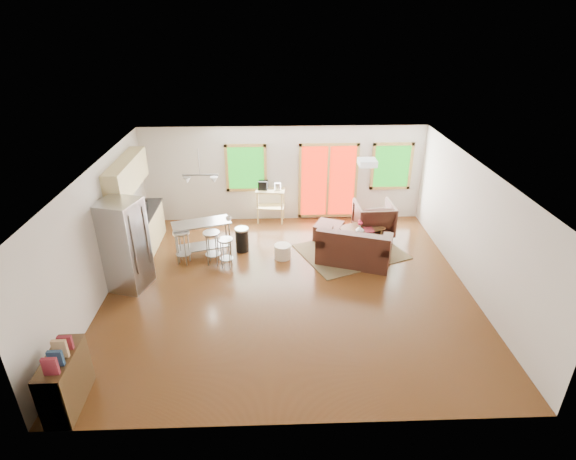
{
  "coord_description": "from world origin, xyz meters",
  "views": [
    {
      "loc": [
        -0.3,
        -7.98,
        5.27
      ],
      "look_at": [
        0.0,
        0.3,
        1.2
      ],
      "focal_mm": 28.0,
      "sensor_mm": 36.0,
      "label": 1
    }
  ],
  "objects_px": {
    "armchair": "(374,217)",
    "loveseat": "(354,249)",
    "rug": "(351,252)",
    "refrigerator": "(124,245)",
    "island": "(202,233)",
    "coffee_table": "(361,229)",
    "ottoman": "(329,231)",
    "kitchen_cart": "(270,194)"
  },
  "relations": [
    {
      "from": "armchair",
      "to": "kitchen_cart",
      "type": "height_order",
      "value": "kitchen_cart"
    },
    {
      "from": "refrigerator",
      "to": "rug",
      "type": "bearing_deg",
      "value": 31.15
    },
    {
      "from": "rug",
      "to": "refrigerator",
      "type": "relative_size",
      "value": 1.2
    },
    {
      "from": "coffee_table",
      "to": "armchair",
      "type": "relative_size",
      "value": 1.24
    },
    {
      "from": "island",
      "to": "rug",
      "type": "bearing_deg",
      "value": -0.45
    },
    {
      "from": "coffee_table",
      "to": "refrigerator",
      "type": "relative_size",
      "value": 0.62
    },
    {
      "from": "loveseat",
      "to": "ottoman",
      "type": "height_order",
      "value": "loveseat"
    },
    {
      "from": "island",
      "to": "refrigerator",
      "type": "bearing_deg",
      "value": -136.3
    },
    {
      "from": "island",
      "to": "kitchen_cart",
      "type": "bearing_deg",
      "value": 49.17
    },
    {
      "from": "kitchen_cart",
      "to": "coffee_table",
      "type": "bearing_deg",
      "value": -30.49
    },
    {
      "from": "ottoman",
      "to": "refrigerator",
      "type": "relative_size",
      "value": 0.33
    },
    {
      "from": "rug",
      "to": "island",
      "type": "bearing_deg",
      "value": 179.55
    },
    {
      "from": "rug",
      "to": "loveseat",
      "type": "relative_size",
      "value": 1.25
    },
    {
      "from": "armchair",
      "to": "kitchen_cart",
      "type": "xyz_separation_m",
      "value": [
        -2.67,
        0.91,
        0.32
      ]
    },
    {
      "from": "rug",
      "to": "armchair",
      "type": "xyz_separation_m",
      "value": [
        0.71,
        0.96,
        0.47
      ]
    },
    {
      "from": "refrigerator",
      "to": "kitchen_cart",
      "type": "bearing_deg",
      "value": 63.32
    },
    {
      "from": "ottoman",
      "to": "refrigerator",
      "type": "xyz_separation_m",
      "value": [
        -4.44,
        -2.0,
        0.75
      ]
    },
    {
      "from": "island",
      "to": "kitchen_cart",
      "type": "distance_m",
      "value": 2.43
    },
    {
      "from": "loveseat",
      "to": "kitchen_cart",
      "type": "xyz_separation_m",
      "value": [
        -1.93,
        2.32,
        0.46
      ]
    },
    {
      "from": "kitchen_cart",
      "to": "rug",
      "type": "bearing_deg",
      "value": -43.57
    },
    {
      "from": "ottoman",
      "to": "kitchen_cart",
      "type": "xyz_separation_m",
      "value": [
        -1.49,
        1.14,
        0.59
      ]
    },
    {
      "from": "armchair",
      "to": "loveseat",
      "type": "bearing_deg",
      "value": 60.05
    },
    {
      "from": "rug",
      "to": "armchair",
      "type": "bearing_deg",
      "value": 53.27
    },
    {
      "from": "rug",
      "to": "refrigerator",
      "type": "xyz_separation_m",
      "value": [
        -4.91,
        -1.28,
        0.95
      ]
    },
    {
      "from": "coffee_table",
      "to": "refrigerator",
      "type": "distance_m",
      "value": 5.56
    },
    {
      "from": "rug",
      "to": "island",
      "type": "distance_m",
      "value": 3.59
    },
    {
      "from": "rug",
      "to": "ottoman",
      "type": "relative_size",
      "value": 3.65
    },
    {
      "from": "armchair",
      "to": "refrigerator",
      "type": "xyz_separation_m",
      "value": [
        -5.62,
        -2.23,
        0.48
      ]
    },
    {
      "from": "rug",
      "to": "coffee_table",
      "type": "relative_size",
      "value": 1.93
    },
    {
      "from": "rug",
      "to": "loveseat",
      "type": "distance_m",
      "value": 0.57
    },
    {
      "from": "loveseat",
      "to": "ottoman",
      "type": "bearing_deg",
      "value": 129.99
    },
    {
      "from": "kitchen_cart",
      "to": "island",
      "type": "bearing_deg",
      "value": -130.83
    },
    {
      "from": "refrigerator",
      "to": "ottoman",
      "type": "bearing_deg",
      "value": 40.76
    },
    {
      "from": "kitchen_cart",
      "to": "refrigerator",
      "type": "bearing_deg",
      "value": -133.23
    },
    {
      "from": "loveseat",
      "to": "rug",
      "type": "bearing_deg",
      "value": 106.29
    },
    {
      "from": "rug",
      "to": "kitchen_cart",
      "type": "relative_size",
      "value": 1.97
    },
    {
      "from": "coffee_table",
      "to": "kitchen_cart",
      "type": "relative_size",
      "value": 1.02
    },
    {
      "from": "coffee_table",
      "to": "refrigerator",
      "type": "bearing_deg",
      "value": -161.03
    },
    {
      "from": "rug",
      "to": "ottoman",
      "type": "distance_m",
      "value": 0.88
    },
    {
      "from": "refrigerator",
      "to": "kitchen_cart",
      "type": "height_order",
      "value": "refrigerator"
    },
    {
      "from": "refrigerator",
      "to": "island",
      "type": "bearing_deg",
      "value": 60.25
    },
    {
      "from": "loveseat",
      "to": "refrigerator",
      "type": "bearing_deg",
      "value": -151.2
    }
  ]
}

